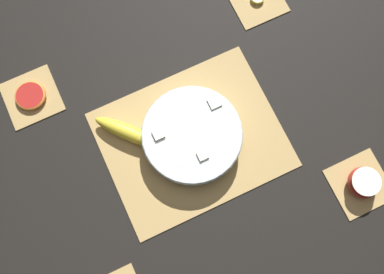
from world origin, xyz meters
name	(u,v)px	position (x,y,z in m)	size (l,w,h in m)	color
ground_plane	(192,140)	(0.00, 0.00, 0.00)	(6.00, 6.00, 0.00)	black
bamboo_mat_center	(192,139)	(0.00, 0.00, 0.00)	(0.43, 0.35, 0.01)	tan
coaster_mat_near_right	(360,184)	(0.32, -0.27, 0.00)	(0.13, 0.13, 0.01)	tan
coaster_mat_far_left	(32,97)	(-0.32, 0.27, 0.00)	(0.13, 0.13, 0.01)	tan
coaster_mat_far_right	(257,0)	(0.32, 0.27, 0.00)	(0.13, 0.13, 0.01)	tan
fruit_salad_bowl	(192,136)	(0.00, 0.00, 0.04)	(0.24, 0.24, 0.06)	silver
whole_banana	(129,133)	(-0.13, 0.08, 0.03)	(0.15, 0.16, 0.04)	yellow
apple_half	(364,182)	(0.32, -0.27, 0.03)	(0.08, 0.08, 0.04)	#B72D23
grapefruit_slice	(30,96)	(-0.32, 0.27, 0.01)	(0.08, 0.08, 0.01)	#B2231E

